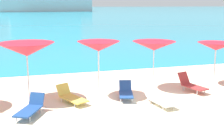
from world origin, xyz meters
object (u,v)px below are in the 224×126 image
(umbrella_4, at_px, (98,46))
(lounge_chair_9, at_px, (31,108))
(lounge_chair_8, at_px, (71,96))
(umbrella_5, at_px, (154,46))
(lounge_chair_6, at_px, (159,99))
(lounge_chair_11, at_px, (191,84))
(umbrella_6, at_px, (216,46))
(umbrella_3, at_px, (27,50))
(lounge_chair_2, at_px, (126,91))

(umbrella_4, height_order, lounge_chair_9, umbrella_4)
(umbrella_4, distance_m, lounge_chair_9, 3.74)
(lounge_chair_8, bearing_deg, umbrella_5, -10.74)
(lounge_chair_6, bearing_deg, lounge_chair_9, 167.19)
(lounge_chair_6, bearing_deg, umbrella_4, 126.56)
(umbrella_5, bearing_deg, lounge_chair_9, -159.49)
(umbrella_4, relative_size, umbrella_5, 1.07)
(umbrella_5, bearing_deg, lounge_chair_8, -165.62)
(lounge_chair_6, height_order, lounge_chair_11, lounge_chair_11)
(umbrella_5, relative_size, umbrella_6, 1.07)
(lounge_chair_8, bearing_deg, umbrella_6, -18.59)
(umbrella_3, xyz_separation_m, lounge_chair_9, (0.02, -1.92, -1.77))
(umbrella_4, bearing_deg, lounge_chair_9, -150.34)
(umbrella_3, bearing_deg, umbrella_5, 1.57)
(lounge_chair_8, xyz_separation_m, lounge_chair_11, (5.38, 0.04, 0.08))
(umbrella_3, xyz_separation_m, lounge_chair_2, (3.82, -1.03, -1.75))
(lounge_chair_6, xyz_separation_m, lounge_chair_11, (2.16, 1.28, 0.09))
(lounge_chair_8, bearing_deg, lounge_chair_9, -171.21)
(lounge_chair_9, bearing_deg, lounge_chair_11, 35.54)
(lounge_chair_9, bearing_deg, lounge_chair_6, 24.27)
(umbrella_5, bearing_deg, lounge_chair_6, -108.24)
(umbrella_6, height_order, lounge_chair_9, umbrella_6)
(lounge_chair_8, bearing_deg, lounge_chair_6, -46.35)
(umbrella_4, distance_m, lounge_chair_11, 4.51)
(umbrella_5, xyz_separation_m, lounge_chair_11, (1.41, -0.98, -1.65))
(lounge_chair_2, bearing_deg, umbrella_5, 50.26)
(umbrella_6, relative_size, lounge_chair_2, 1.33)
(lounge_chair_6, bearing_deg, lounge_chair_11, 20.30)
(umbrella_6, height_order, lounge_chair_11, umbrella_6)
(lounge_chair_8, height_order, lounge_chair_11, lounge_chair_11)
(umbrella_6, relative_size, lounge_chair_9, 1.33)
(lounge_chair_9, distance_m, lounge_chair_11, 7.03)
(umbrella_6, relative_size, lounge_chair_8, 1.26)
(umbrella_6, distance_m, lounge_chair_11, 2.41)
(lounge_chair_8, relative_size, lounge_chair_11, 1.07)
(umbrella_4, xyz_separation_m, lounge_chair_6, (1.94, -1.81, -1.88))
(umbrella_5, distance_m, lounge_chair_8, 4.44)
(umbrella_4, height_order, lounge_chair_6, umbrella_4)
(lounge_chair_6, distance_m, lounge_chair_9, 4.78)
(lounge_chair_9, bearing_deg, umbrella_6, 38.81)
(umbrella_4, height_order, lounge_chair_11, umbrella_4)
(umbrella_3, distance_m, umbrella_6, 8.67)
(umbrella_3, xyz_separation_m, umbrella_6, (8.66, -0.05, -0.21))
(lounge_chair_2, bearing_deg, lounge_chair_6, -31.75)
(umbrella_4, bearing_deg, lounge_chair_6, -43.00)
(umbrella_5, relative_size, lounge_chair_9, 1.42)
(umbrella_3, bearing_deg, umbrella_4, -5.99)
(lounge_chair_2, xyz_separation_m, lounge_chair_9, (-3.79, -0.89, -0.02))
(umbrella_4, distance_m, lounge_chair_6, 3.26)
(umbrella_4, xyz_separation_m, umbrella_5, (2.69, 0.45, -0.14))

